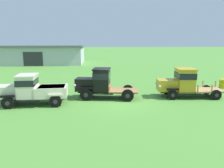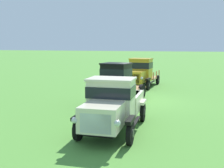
# 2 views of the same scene
# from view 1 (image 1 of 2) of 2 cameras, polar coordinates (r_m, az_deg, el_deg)

# --- Properties ---
(ground_plane) EXTENTS (240.00, 240.00, 0.00)m
(ground_plane) POSITION_cam_1_polar(r_m,az_deg,el_deg) (15.70, 1.54, -4.91)
(ground_plane) COLOR #518E38
(farm_shed) EXTENTS (23.59, 10.20, 3.47)m
(farm_shed) POSITION_cam_1_polar(r_m,az_deg,el_deg) (44.93, -22.60, 7.21)
(farm_shed) COLOR #B2B7BC
(farm_shed) RESTS_ON ground
(vintage_truck_foreground_near) EXTENTS (4.85, 2.27, 2.11)m
(vintage_truck_foreground_near) POSITION_cam_1_polar(r_m,az_deg,el_deg) (16.03, -20.12, -1.31)
(vintage_truck_foreground_near) COLOR black
(vintage_truck_foreground_near) RESTS_ON ground
(vintage_truck_second_in_line) EXTENTS (4.97, 2.41, 2.31)m
(vintage_truck_second_in_line) POSITION_cam_1_polar(r_m,az_deg,el_deg) (16.68, -3.17, 0.29)
(vintage_truck_second_in_line) COLOR black
(vintage_truck_second_in_line) RESTS_ON ground
(vintage_truck_midrow_center) EXTENTS (5.22, 2.24, 2.27)m
(vintage_truck_midrow_center) POSITION_cam_1_polar(r_m,az_deg,el_deg) (17.86, 17.97, 0.40)
(vintage_truck_midrow_center) COLOR black
(vintage_truck_midrow_center) RESTS_ON ground
(oil_drum_beside_row) EXTENTS (0.65, 0.65, 0.84)m
(oil_drum_beside_row) POSITION_cam_1_polar(r_m,az_deg,el_deg) (22.77, 26.95, 0.08)
(oil_drum_beside_row) COLOR gold
(oil_drum_beside_row) RESTS_ON ground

